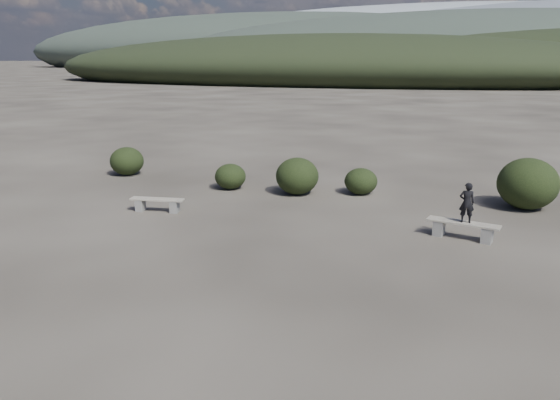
% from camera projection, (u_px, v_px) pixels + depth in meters
% --- Properties ---
extents(ground, '(1200.00, 1200.00, 0.00)m').
position_uv_depth(ground, '(223.00, 298.00, 10.54)').
color(ground, '#2D2823').
rests_on(ground, ground).
extents(bench_left, '(1.67, 0.64, 0.41)m').
position_uv_depth(bench_left, '(157.00, 204.00, 16.43)').
color(bench_left, slate).
rests_on(bench_left, ground).
extents(bench_right, '(1.84, 0.69, 0.45)m').
position_uv_depth(bench_right, '(463.00, 229.00, 13.95)').
color(bench_right, slate).
rests_on(bench_right, ground).
extents(seated_person, '(0.42, 0.31, 1.04)m').
position_uv_depth(seated_person, '(467.00, 203.00, 13.75)').
color(seated_person, black).
rests_on(seated_person, bench_right).
extents(shrub_a, '(1.10, 1.10, 0.90)m').
position_uv_depth(shrub_a, '(230.00, 176.00, 19.23)').
color(shrub_a, black).
rests_on(shrub_a, ground).
extents(shrub_b, '(1.46, 1.46, 1.25)m').
position_uv_depth(shrub_b, '(297.00, 176.00, 18.46)').
color(shrub_b, black).
rests_on(shrub_b, ground).
extents(shrub_c, '(1.12, 1.12, 0.89)m').
position_uv_depth(shrub_c, '(361.00, 181.00, 18.50)').
color(shrub_c, black).
rests_on(shrub_c, ground).
extents(shrub_d, '(1.80, 1.80, 1.57)m').
position_uv_depth(shrub_d, '(528.00, 184.00, 16.62)').
color(shrub_d, black).
rests_on(shrub_d, ground).
extents(shrub_f, '(1.31, 1.31, 1.11)m').
position_uv_depth(shrub_f, '(127.00, 161.00, 21.52)').
color(shrub_f, black).
rests_on(shrub_f, ground).
extents(mountain_ridges, '(500.00, 400.00, 56.00)m').
position_uv_depth(mountain_ridges, '(467.00, 46.00, 317.98)').
color(mountain_ridges, black).
rests_on(mountain_ridges, ground).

